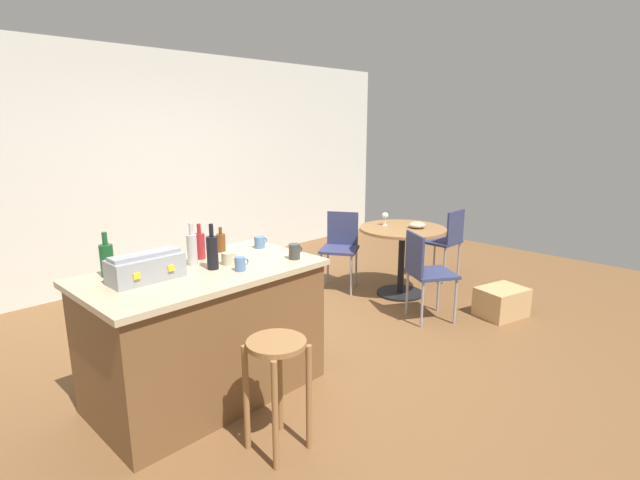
# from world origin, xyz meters

# --- Properties ---
(ground_plane) EXTENTS (8.80, 8.80, 0.00)m
(ground_plane) POSITION_xyz_m (0.00, 0.00, 0.00)
(ground_plane) COLOR brown
(back_wall) EXTENTS (8.00, 0.10, 2.70)m
(back_wall) POSITION_xyz_m (0.00, 2.70, 1.35)
(back_wall) COLOR beige
(back_wall) RESTS_ON ground_plane
(kitchen_island) EXTENTS (1.56, 0.88, 0.91)m
(kitchen_island) POSITION_xyz_m (-1.11, -0.09, 0.46)
(kitchen_island) COLOR brown
(kitchen_island) RESTS_ON ground_plane
(wooden_stool) EXTENTS (0.34, 0.34, 0.68)m
(wooden_stool) POSITION_xyz_m (-1.16, -0.90, 0.50)
(wooden_stool) COLOR olive
(wooden_stool) RESTS_ON ground_plane
(dining_table) EXTENTS (0.94, 0.94, 0.76)m
(dining_table) POSITION_xyz_m (1.52, 0.13, 0.58)
(dining_table) COLOR black
(dining_table) RESTS_ON ground_plane
(folding_chair_near) EXTENTS (0.55, 0.55, 0.87)m
(folding_chair_near) POSITION_xyz_m (1.23, 0.76, 0.52)
(folding_chair_near) COLOR navy
(folding_chair_near) RESTS_ON ground_plane
(folding_chair_far) EXTENTS (0.55, 0.55, 0.86)m
(folding_chair_far) POSITION_xyz_m (1.08, -0.45, 0.51)
(folding_chair_far) COLOR navy
(folding_chair_far) RESTS_ON ground_plane
(folding_chair_left) EXTENTS (0.40, 0.40, 0.86)m
(folding_chair_left) POSITION_xyz_m (2.33, 0.06, 0.51)
(folding_chair_left) COLOR navy
(folding_chair_left) RESTS_ON ground_plane
(toolbox) EXTENTS (0.44, 0.21, 0.18)m
(toolbox) POSITION_xyz_m (-1.48, -0.05, 1.00)
(toolbox) COLOR gray
(toolbox) RESTS_ON kitchen_island
(bottle_0) EXTENTS (0.08, 0.08, 0.29)m
(bottle_0) POSITION_xyz_m (-1.61, 0.20, 1.02)
(bottle_0) COLOR #194C23
(bottle_0) RESTS_ON kitchen_island
(bottle_1) EXTENTS (0.07, 0.07, 0.19)m
(bottle_1) POSITION_xyz_m (-0.76, 0.20, 0.99)
(bottle_1) COLOR #603314
(bottle_1) RESTS_ON kitchen_island
(bottle_2) EXTENTS (0.07, 0.07, 0.29)m
(bottle_2) POSITION_xyz_m (-1.10, 0.05, 1.03)
(bottle_2) COLOR #B7B2AD
(bottle_2) RESTS_ON kitchen_island
(bottle_3) EXTENTS (0.07, 0.07, 0.26)m
(bottle_3) POSITION_xyz_m (-0.98, 0.14, 1.01)
(bottle_3) COLOR maroon
(bottle_3) RESTS_ON kitchen_island
(bottle_4) EXTENTS (0.08, 0.08, 0.31)m
(bottle_4) POSITION_xyz_m (-1.05, -0.14, 1.03)
(bottle_4) COLOR black
(bottle_4) RESTS_ON kitchen_island
(cup_0) EXTENTS (0.12, 0.08, 0.11)m
(cup_0) POSITION_xyz_m (-0.51, -0.35, 0.97)
(cup_0) COLOR #383838
(cup_0) RESTS_ON kitchen_island
(cup_1) EXTENTS (0.11, 0.07, 0.09)m
(cup_1) POSITION_xyz_m (-0.95, -0.30, 0.96)
(cup_1) COLOR #4C7099
(cup_1) RESTS_ON kitchen_island
(cup_2) EXTENTS (0.12, 0.08, 0.09)m
(cup_2) POSITION_xyz_m (-0.48, 0.08, 0.96)
(cup_2) COLOR #4C7099
(cup_2) RESTS_ON kitchen_island
(cup_3) EXTENTS (0.11, 0.08, 0.08)m
(cup_3) POSITION_xyz_m (-0.92, -0.12, 0.96)
(cup_3) COLOR tan
(cup_3) RESTS_ON kitchen_island
(wine_glass) EXTENTS (0.07, 0.07, 0.14)m
(wine_glass) POSITION_xyz_m (1.50, 0.34, 0.86)
(wine_glass) COLOR silver
(wine_glass) RESTS_ON dining_table
(serving_bowl) EXTENTS (0.18, 0.18, 0.07)m
(serving_bowl) POSITION_xyz_m (1.62, 0.01, 0.79)
(serving_bowl) COLOR tan
(serving_bowl) RESTS_ON dining_table
(cardboard_box) EXTENTS (0.53, 0.45, 0.29)m
(cardboard_box) POSITION_xyz_m (1.70, -0.95, 0.14)
(cardboard_box) COLOR tan
(cardboard_box) RESTS_ON ground_plane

